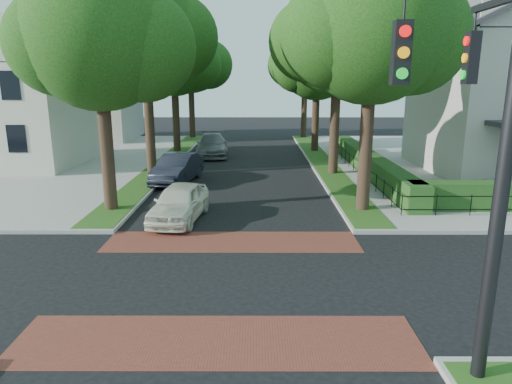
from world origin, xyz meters
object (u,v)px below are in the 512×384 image
parked_car_front (179,202)px  parked_car_middle (177,168)px  parked_car_rear (212,145)px  traffic_signal (490,135)px

parked_car_front → parked_car_middle: bearing=107.2°
parked_car_middle → parked_car_rear: 9.41m
parked_car_middle → parked_car_rear: bearing=93.1°
traffic_signal → parked_car_middle: 19.77m
parked_car_middle → parked_car_rear: (1.05, 9.35, 0.02)m
parked_car_middle → parked_car_front: bearing=-70.2°
parked_car_front → parked_car_middle: 7.30m
traffic_signal → parked_car_rear: size_ratio=1.41×
parked_car_front → parked_car_rear: 16.53m
parked_car_front → parked_car_middle: parked_car_middle is taller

